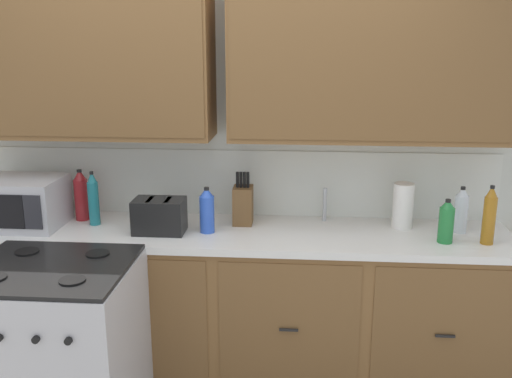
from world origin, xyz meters
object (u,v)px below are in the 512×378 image
bottle_teal (93,199)px  bottle_red (81,195)px  toaster (159,216)px  knife_block (243,204)px  microwave (20,202)px  bottle_green (446,221)px  paper_towel_roll (403,206)px  bottle_blue (207,210)px  bottle_clear (461,210)px  stove_range (57,355)px  bottle_amber (489,216)px

bottle_teal → bottle_red: size_ratio=1.03×
toaster → knife_block: (0.45, 0.19, 0.02)m
microwave → knife_block: (1.27, 0.14, -0.02)m
microwave → bottle_teal: bearing=7.8°
bottle_red → bottle_green: 2.07m
knife_block → paper_towel_roll: knife_block is taller
knife_block → bottle_blue: size_ratio=1.20×
microwave → bottle_clear: size_ratio=1.83×
bottle_blue → toaster: bearing=-175.1°
paper_towel_roll → bottle_red: size_ratio=0.85×
bottle_red → knife_block: bearing=0.1°
bottle_blue → bottle_teal: (-0.67, 0.08, 0.03)m
knife_block → bottle_blue: bearing=-137.3°
stove_range → bottle_clear: 2.25m
bottle_clear → bottle_green: bearing=-124.7°
bottle_blue → bottle_red: bearing=167.9°
knife_block → bottle_red: (-0.96, -0.00, 0.03)m
toaster → bottle_red: size_ratio=0.92×
microwave → toaster: size_ratio=1.71×
knife_block → bottle_teal: size_ratio=0.98×
stove_range → bottle_teal: (-0.02, 0.67, 0.61)m
bottle_blue → paper_towel_roll: bearing=8.5°
toaster → bottle_blue: bottle_blue is taller
bottle_teal → toaster: bearing=-14.4°
bottle_blue → bottle_amber: bottle_amber is taller
knife_block → bottle_green: (1.10, -0.23, 0.00)m
stove_range → paper_towel_roll: 1.99m
knife_block → bottle_green: knife_block is taller
microwave → knife_block: bearing=6.4°
microwave → bottle_blue: size_ratio=1.86×
knife_block → paper_towel_roll: bearing=-0.4°
bottle_clear → paper_towel_roll: bearing=170.3°
knife_block → bottle_clear: knife_block is taller
toaster → paper_towel_roll: 1.37m
paper_towel_roll → bottle_teal: bottle_teal is taller
microwave → bottle_blue: bearing=-1.4°
knife_block → stove_range: bearing=-138.2°
knife_block → bottle_red: bearing=-179.9°
bottle_blue → bottle_clear: bottle_clear is taller
toaster → knife_block: 0.49m
knife_block → bottle_green: 1.12m
toaster → bottle_amber: (1.76, -0.04, 0.06)m
toaster → microwave: bearing=176.6°
bottle_amber → bottle_red: (-2.27, 0.23, -0.01)m
bottle_teal → bottle_clear: 2.07m
paper_towel_roll → bottle_green: 0.29m
stove_range → toaster: toaster is taller
bottle_green → bottle_red: bearing=173.6°
toaster → bottle_clear: bottle_clear is taller
microwave → bottle_red: 0.34m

